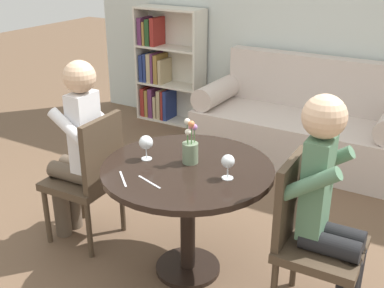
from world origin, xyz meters
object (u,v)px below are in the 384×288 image
(bookshelf_left, at_px, (164,70))
(flower_vase, at_px, (190,148))
(person_right, at_px, (329,207))
(wine_glass_right, at_px, (228,162))
(chair_right, at_px, (308,234))
(wine_glass_left, at_px, (146,143))
(chair_left, at_px, (90,174))
(person_left, at_px, (77,148))
(couch, at_px, (299,126))

(bookshelf_left, bearing_deg, flower_vase, -53.07)
(person_right, bearing_deg, bookshelf_left, 46.07)
(wine_glass_right, bearing_deg, chair_right, 4.22)
(bookshelf_left, relative_size, wine_glass_left, 8.55)
(chair_left, distance_m, person_left, 0.19)
(chair_right, bearing_deg, chair_left, 90.07)
(chair_left, bearing_deg, flower_vase, 94.28)
(chair_left, bearing_deg, couch, 157.89)
(couch, xyz_separation_m, chair_right, (0.72, -1.98, 0.18))
(chair_left, height_order, wine_glass_right, chair_left)
(chair_left, height_order, chair_right, same)
(couch, height_order, bookshelf_left, bookshelf_left)
(couch, xyz_separation_m, person_right, (0.81, -1.97, 0.37))
(chair_right, bearing_deg, wine_glass_left, 91.26)
(bookshelf_left, distance_m, chair_left, 2.48)
(person_left, height_order, person_right, person_right)
(couch, bearing_deg, bookshelf_left, 171.10)
(person_left, bearing_deg, chair_right, 89.57)
(chair_right, xyz_separation_m, wine_glass_right, (-0.46, -0.03, 0.31))
(couch, height_order, wine_glass_right, couch)
(chair_left, relative_size, wine_glass_right, 6.52)
(person_right, distance_m, wine_glass_right, 0.56)
(couch, height_order, wine_glass_left, couch)
(wine_glass_left, distance_m, wine_glass_right, 0.52)
(bookshelf_left, xyz_separation_m, person_left, (0.86, -2.30, 0.09))
(person_right, relative_size, wine_glass_left, 8.50)
(chair_left, distance_m, person_right, 1.54)
(chair_left, relative_size, person_right, 0.72)
(person_left, distance_m, wine_glass_right, 1.08)
(person_left, relative_size, wine_glass_left, 8.47)
(chair_right, height_order, wine_glass_left, chair_right)
(person_right, bearing_deg, wine_glass_left, 91.27)
(person_left, height_order, flower_vase, person_left)
(person_left, bearing_deg, flower_vase, 94.00)
(person_left, bearing_deg, bookshelf_left, -161.99)
(person_left, relative_size, flower_vase, 4.63)
(chair_right, distance_m, flower_vase, 0.80)
(chair_right, xyz_separation_m, person_right, (0.09, 0.00, 0.18))
(person_right, bearing_deg, chair_left, 90.14)
(person_right, height_order, flower_vase, person_right)
(couch, distance_m, flower_vase, 2.01)
(couch, height_order, chair_left, couch)
(chair_left, distance_m, wine_glass_left, 0.56)
(bookshelf_left, bearing_deg, wine_glass_right, -49.64)
(chair_left, xyz_separation_m, chair_right, (1.44, 0.05, 0.00))
(person_right, relative_size, flower_vase, 4.65)
(chair_right, xyz_separation_m, flower_vase, (-0.74, 0.04, 0.31))
(wine_glass_left, bearing_deg, bookshelf_left, 121.60)
(person_right, xyz_separation_m, wine_glass_right, (-0.55, -0.04, 0.13))
(person_right, distance_m, flower_vase, 0.83)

